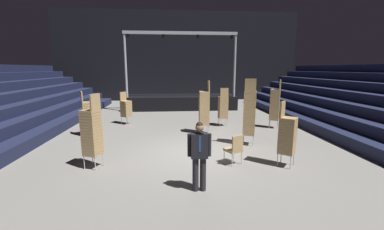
# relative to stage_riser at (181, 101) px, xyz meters

# --- Properties ---
(ground_plane) EXTENTS (22.00, 30.00, 0.10)m
(ground_plane) POSITION_rel_stage_riser_xyz_m (0.00, -9.88, -0.64)
(ground_plane) COLOR slate
(arena_end_wall) EXTENTS (22.00, 0.30, 8.00)m
(arena_end_wall) POSITION_rel_stage_riser_xyz_m (0.00, 5.12, 3.41)
(arena_end_wall) COLOR black
(arena_end_wall) RESTS_ON ground_plane
(stage_riser) EXTENTS (7.92, 2.60, 5.34)m
(stage_riser) POSITION_rel_stage_riser_xyz_m (0.00, 0.00, 0.00)
(stage_riser) COLOR black
(stage_riser) RESTS_ON ground_plane
(man_with_tie) EXTENTS (0.57, 0.24, 1.71)m
(man_with_tie) POSITION_rel_stage_riser_xyz_m (-0.06, -12.60, 0.38)
(man_with_tie) COLOR black
(man_with_tie) RESTS_ON ground_plane
(chair_stack_front_left) EXTENTS (0.62, 0.62, 1.71)m
(chair_stack_front_left) POSITION_rel_stage_riser_xyz_m (-3.10, -4.98, 0.27)
(chair_stack_front_left) COLOR #B2B5BA
(chair_stack_front_left) RESTS_ON ground_plane
(chair_stack_front_right) EXTENTS (0.57, 0.57, 2.22)m
(chair_stack_front_right) POSITION_rel_stage_riser_xyz_m (-3.04, -10.92, 0.52)
(chair_stack_front_right) COLOR #B2B5BA
(chair_stack_front_right) RESTS_ON ground_plane
(chair_stack_mid_left) EXTENTS (0.59, 0.59, 2.39)m
(chair_stack_mid_left) POSITION_rel_stage_riser_xyz_m (4.38, -6.49, 0.61)
(chair_stack_mid_left) COLOR #B2B5BA
(chair_stack_mid_left) RESTS_ON ground_plane
(chair_stack_mid_right) EXTENTS (0.62, 0.62, 1.96)m
(chair_stack_mid_right) POSITION_rel_stage_riser_xyz_m (2.73, -11.28, 0.40)
(chair_stack_mid_right) COLOR #B2B5BA
(chair_stack_mid_right) RESTS_ON ground_plane
(chair_stack_mid_centre) EXTENTS (0.44, 0.44, 2.39)m
(chair_stack_mid_centre) POSITION_rel_stage_riser_xyz_m (0.77, -7.26, 0.61)
(chair_stack_mid_centre) COLOR #B2B5BA
(chair_stack_mid_centre) RESTS_ON ground_plane
(chair_stack_rear_left) EXTENTS (0.58, 0.58, 1.96)m
(chair_stack_rear_left) POSITION_rel_stage_riser_xyz_m (-4.35, -7.20, 0.40)
(chair_stack_rear_left) COLOR #B2B5BA
(chair_stack_rear_left) RESTS_ON ground_plane
(chair_stack_rear_right) EXTENTS (0.57, 0.57, 2.56)m
(chair_stack_rear_right) POSITION_rel_stage_riser_xyz_m (2.26, -9.10, 0.69)
(chair_stack_rear_right) COLOR #B2B5BA
(chair_stack_rear_right) RESTS_ON ground_plane
(chair_stack_rear_centre) EXTENTS (0.46, 0.46, 1.96)m
(chair_stack_rear_centre) POSITION_rel_stage_riser_xyz_m (1.94, -5.82, 0.40)
(chair_stack_rear_centre) COLOR #B2B5BA
(chair_stack_rear_centre) RESTS_ON ground_plane
(loose_chair_near_man) EXTENTS (0.59, 0.59, 0.95)m
(loose_chair_near_man) POSITION_rel_stage_riser_xyz_m (1.21, -11.02, -0.05)
(loose_chair_near_man) COLOR #B2B5BA
(loose_chair_near_man) RESTS_ON ground_plane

